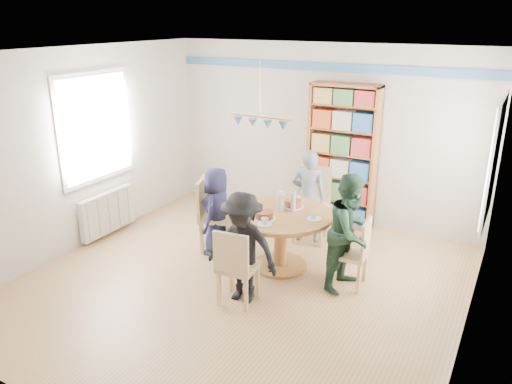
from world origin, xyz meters
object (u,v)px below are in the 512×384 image
Objects in this scene: chair_right at (356,250)px; bookshelf at (342,158)px; dining_table at (281,227)px; person_near at (242,248)px; chair_far at (313,200)px; chair_near at (235,264)px; person_left at (217,211)px; person_right at (351,232)px; radiator at (108,212)px; person_far at (308,196)px; chair_left at (211,212)px.

chair_right is 2.00m from bookshelf.
dining_table is 1.01× the size of person_near.
chair_far is 1.15× the size of chair_near.
person_near is (0.90, -0.87, 0.04)m from person_left.
radiator is at bearing 105.09° from person_right.
person_near is (-0.03, -1.93, 0.07)m from chair_far.
chair_right is (3.64, 0.31, 0.12)m from radiator.
radiator is 0.78× the size of person_near.
bookshelf is at bearing 136.73° from person_left.
chair_near is 0.43× the size of bookshelf.
chair_near is 1.40m from person_right.
person_left reaches higher than chair_near.
chair_far is 0.49× the size of bookshelf.
person_right is at bearing 120.47° from person_far.
bookshelf is (-0.75, 1.76, 0.36)m from person_right.
person_far is 1.04× the size of person_near.
radiator is 2.72m from chair_near.
bookshelf reaches higher than person_far.
chair_far is at bearing 127.31° from person_left.
person_near is (2.62, -0.58, 0.29)m from radiator.
chair_near is at bearing -96.81° from person_near.
chair_left is 0.78× the size of person_near.
chair_right is at bearing 4.90° from radiator.
radiator is 0.71× the size of person_right.
radiator is 1.09× the size of chair_near.
person_left reaches higher than chair_right.
radiator is 0.95× the size of chair_far.
dining_table is at bearing 179.61° from chair_right.
dining_table is at bearing 6.86° from radiator.
person_near is at bearing 75.73° from person_far.
chair_near is 0.76× the size of person_left.
person_far is at bearing -102.89° from bookshelf.
person_left is at bearing -131.34° from chair_far.
person_left is 1.25m from person_near.
person_right is (-0.07, -0.04, 0.23)m from chair_right.
person_near is (-0.01, -1.82, -0.03)m from person_far.
person_far is 1.82m from person_near.
person_right is at bearing 78.47° from person_left.
person_right reaches higher than radiator.
bookshelf is (2.82, 2.04, 0.71)m from radiator.
person_right is (1.98, -0.05, 0.15)m from chair_left.
person_left is at bearing -179.12° from chair_right.
person_left is (-0.89, 1.01, 0.10)m from chair_near.
radiator is 0.46× the size of bookshelf.
person_right reaches higher than chair_left.
person_far reaches higher than chair_left.
radiator is 1.76m from person_left.
bookshelf is (0.19, 0.81, 0.39)m from person_far.
person_right reaches higher than chair_far.
person_far reaches higher than chair_near.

